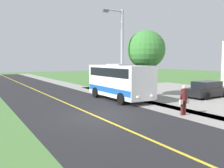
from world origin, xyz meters
TOP-DOWN VIEW (x-y plane):
  - ground_plane at (0.00, 0.00)m, footprint 120.00×120.00m
  - road_surface at (0.00, 0.00)m, footprint 8.00×100.00m
  - sidewalk at (-5.20, 0.00)m, footprint 2.40×100.00m
  - road_centre_line at (0.00, 0.00)m, footprint 0.16×100.00m
  - shuttle_bus_front at (-4.46, -4.76)m, footprint 2.56×6.96m
  - pedestrian_with_bags at (-4.68, 2.14)m, footprint 0.72×0.34m
  - street_light_pole at (-4.87, -5.21)m, footprint 1.97×0.24m
  - parked_car_near at (-11.91, -1.91)m, footprint 4.48×2.19m
  - tree_curbside at (-7.40, -5.00)m, footprint 3.40×3.40m

SIDE VIEW (x-z plane):
  - ground_plane at x=0.00m, z-range 0.00..0.00m
  - sidewalk at x=-5.20m, z-range 0.00..0.01m
  - road_surface at x=0.00m, z-range 0.00..0.01m
  - road_centre_line at x=0.00m, z-range 0.01..0.01m
  - parked_car_near at x=-11.91m, z-range -0.04..1.41m
  - pedestrian_with_bags at x=-4.68m, z-range 0.07..1.87m
  - shuttle_bus_front at x=-4.46m, z-range 0.15..3.14m
  - street_light_pole at x=-4.87m, z-range 0.40..7.91m
  - tree_curbside at x=-7.40m, z-range 1.25..7.20m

